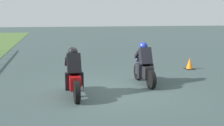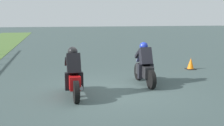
# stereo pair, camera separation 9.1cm
# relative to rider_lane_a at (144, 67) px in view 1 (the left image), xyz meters

# --- Properties ---
(ground_plane) EXTENTS (120.00, 120.00, 0.00)m
(ground_plane) POSITION_rel_rider_lane_a_xyz_m (-0.67, 1.29, -0.62)
(ground_plane) COLOR #394948
(rider_lane_a) EXTENTS (2.04, 0.54, 1.51)m
(rider_lane_a) POSITION_rel_rider_lane_a_xyz_m (0.00, 0.00, 0.00)
(rider_lane_a) COLOR black
(rider_lane_a) RESTS_ON ground_plane
(rider_lane_b) EXTENTS (2.04, 0.54, 1.51)m
(rider_lane_b) POSITION_rel_rider_lane_a_xyz_m (-1.01, 2.60, 0.00)
(rider_lane_b) COLOR black
(rider_lane_b) RESTS_ON ground_plane
(traffic_cone) EXTENTS (0.40, 0.40, 0.53)m
(traffic_cone) POSITION_rel_rider_lane_a_xyz_m (2.27, -3.03, -0.38)
(traffic_cone) COLOR black
(traffic_cone) RESTS_ON ground_plane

